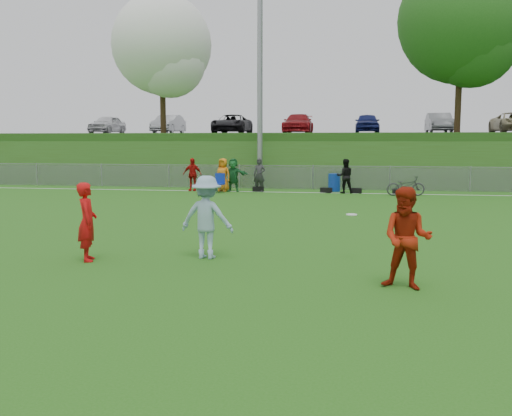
% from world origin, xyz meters
% --- Properties ---
extents(ground, '(120.00, 120.00, 0.00)m').
position_xyz_m(ground, '(0.00, 0.00, 0.00)').
color(ground, '#226114').
rests_on(ground, ground).
extents(sideline_far, '(60.00, 0.10, 0.01)m').
position_xyz_m(sideline_far, '(0.00, 18.00, 0.01)').
color(sideline_far, white).
rests_on(sideline_far, ground).
extents(fence, '(58.00, 0.06, 1.30)m').
position_xyz_m(fence, '(0.00, 20.00, 0.65)').
color(fence, gray).
rests_on(fence, ground).
extents(light_pole, '(1.20, 0.40, 12.15)m').
position_xyz_m(light_pole, '(-3.00, 20.80, 6.71)').
color(light_pole, gray).
rests_on(light_pole, ground).
extents(berm, '(120.00, 18.00, 3.00)m').
position_xyz_m(berm, '(0.00, 31.00, 1.50)').
color(berm, '#294E15').
rests_on(berm, ground).
extents(parking_lot, '(120.00, 12.00, 0.10)m').
position_xyz_m(parking_lot, '(0.00, 33.00, 3.05)').
color(parking_lot, black).
rests_on(parking_lot, berm).
extents(tree_white_flowering, '(6.30, 6.30, 8.78)m').
position_xyz_m(tree_white_flowering, '(-9.84, 24.92, 8.32)').
color(tree_white_flowering, black).
rests_on(tree_white_flowering, berm).
extents(tree_green_near, '(7.14, 7.14, 9.95)m').
position_xyz_m(tree_green_near, '(8.16, 24.42, 9.03)').
color(tree_green_near, black).
rests_on(tree_green_near, berm).
extents(car_row, '(32.04, 5.18, 1.44)m').
position_xyz_m(car_row, '(-1.17, 32.00, 3.82)').
color(car_row, silver).
rests_on(car_row, parking_lot).
extents(spectator_row, '(8.76, 0.77, 1.69)m').
position_xyz_m(spectator_row, '(-3.01, 18.00, 0.85)').
color(spectator_row, '#A90E0B').
rests_on(spectator_row, ground).
extents(gear_bags, '(7.54, 0.52, 0.26)m').
position_xyz_m(gear_bags, '(1.20, 18.10, 0.13)').
color(gear_bags, black).
rests_on(gear_bags, ground).
extents(player_red_left, '(0.63, 0.74, 1.71)m').
position_xyz_m(player_red_left, '(-3.48, 1.00, 0.86)').
color(player_red_left, red).
rests_on(player_red_left, ground).
extents(player_red_center, '(1.04, 0.90, 1.81)m').
position_xyz_m(player_red_center, '(3.13, -0.26, 0.90)').
color(player_red_center, '#A31F0B').
rests_on(player_red_center, ground).
extents(player_blue, '(1.24, 0.78, 1.84)m').
position_xyz_m(player_blue, '(-1.00, 1.70, 0.92)').
color(player_blue, '#8FB2C7').
rests_on(player_blue, ground).
extents(frisbee, '(0.24, 0.24, 0.02)m').
position_xyz_m(frisbee, '(2.16, 2.04, 1.00)').
color(frisbee, silver).
rests_on(frisbee, ground).
extents(recycling_bin, '(0.71, 0.71, 0.91)m').
position_xyz_m(recycling_bin, '(1.17, 19.00, 0.45)').
color(recycling_bin, '#0E349F').
rests_on(recycling_bin, ground).
extents(camp_chair, '(0.64, 0.65, 0.96)m').
position_xyz_m(camp_chair, '(-4.52, 17.22, 0.28)').
color(camp_chair, '#0F2AA3').
rests_on(camp_chair, ground).
extents(bicycle, '(1.90, 0.99, 0.95)m').
position_xyz_m(bicycle, '(4.58, 17.20, 0.47)').
color(bicycle, '#2B2A2D').
rests_on(bicycle, ground).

